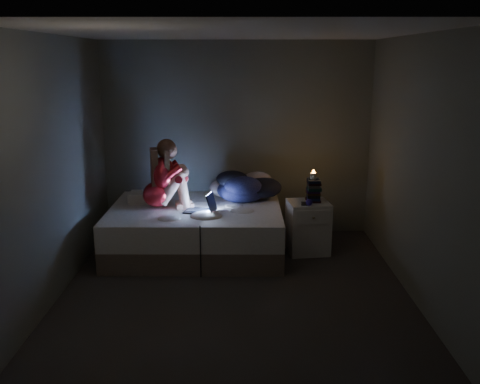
{
  "coord_description": "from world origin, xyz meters",
  "views": [
    {
      "loc": [
        0.07,
        -5.07,
        2.37
      ],
      "look_at": [
        0.05,
        1.0,
        0.8
      ],
      "focal_mm": 38.87,
      "sensor_mm": 36.0,
      "label": 1
    }
  ],
  "objects_px": {
    "laptop": "(199,202)",
    "phone": "(303,203)",
    "nightstand": "(308,227)",
    "woman": "(156,174)",
    "candle": "(313,176)",
    "bed": "(196,229)"
  },
  "relations": [
    {
      "from": "nightstand",
      "to": "candle",
      "type": "height_order",
      "value": "candle"
    },
    {
      "from": "laptop",
      "to": "candle",
      "type": "xyz_separation_m",
      "value": [
        1.38,
        0.21,
        0.27
      ]
    },
    {
      "from": "woman",
      "to": "laptop",
      "type": "height_order",
      "value": "woman"
    },
    {
      "from": "bed",
      "to": "nightstand",
      "type": "distance_m",
      "value": 1.4
    },
    {
      "from": "woman",
      "to": "bed",
      "type": "bearing_deg",
      "value": -5.16
    },
    {
      "from": "laptop",
      "to": "candle",
      "type": "relative_size",
      "value": 4.46
    },
    {
      "from": "woman",
      "to": "phone",
      "type": "relative_size",
      "value": 6.16
    },
    {
      "from": "woman",
      "to": "candle",
      "type": "bearing_deg",
      "value": -10.92
    },
    {
      "from": "woman",
      "to": "laptop",
      "type": "relative_size",
      "value": 2.42
    },
    {
      "from": "bed",
      "to": "candle",
      "type": "height_order",
      "value": "candle"
    },
    {
      "from": "nightstand",
      "to": "phone",
      "type": "relative_size",
      "value": 4.66
    },
    {
      "from": "nightstand",
      "to": "woman",
      "type": "bearing_deg",
      "value": 173.81
    },
    {
      "from": "bed",
      "to": "laptop",
      "type": "bearing_deg",
      "value": -71.87
    },
    {
      "from": "candle",
      "to": "bed",
      "type": "bearing_deg",
      "value": -179.62
    },
    {
      "from": "bed",
      "to": "candle",
      "type": "distance_m",
      "value": 1.6
    },
    {
      "from": "candle",
      "to": "laptop",
      "type": "bearing_deg",
      "value": -171.19
    },
    {
      "from": "bed",
      "to": "woman",
      "type": "distance_m",
      "value": 0.86
    },
    {
      "from": "bed",
      "to": "phone",
      "type": "relative_size",
      "value": 15.0
    },
    {
      "from": "nightstand",
      "to": "candle",
      "type": "xyz_separation_m",
      "value": [
        0.05,
        0.02,
        0.64
      ]
    },
    {
      "from": "laptop",
      "to": "phone",
      "type": "relative_size",
      "value": 2.55
    },
    {
      "from": "woman",
      "to": "candle",
      "type": "height_order",
      "value": "woman"
    },
    {
      "from": "candle",
      "to": "phone",
      "type": "distance_m",
      "value": 0.36
    }
  ]
}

